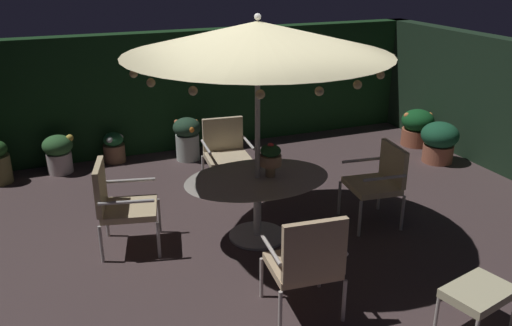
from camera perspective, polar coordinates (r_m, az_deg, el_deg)
The scene contains 15 objects.
ground_plane at distance 6.32m, azimuth 0.59°, elevation -7.69°, with size 8.53×7.05×0.02m, color #493939.
hedge_backdrop_rear at distance 8.99m, azimuth -7.70°, elevation 7.64°, with size 8.53×0.30×1.92m, color #173719.
patio_dining_table at distance 6.02m, azimuth 0.16°, elevation -2.95°, with size 1.65×1.18×0.74m.
patio_umbrella at distance 5.54m, azimuth 0.17°, elevation 13.07°, with size 2.77×2.77×2.50m.
centerpiece_planter at distance 5.90m, azimuth 1.55°, elevation 0.68°, with size 0.24×0.24×0.39m.
patio_chair_north at distance 6.55m, azimuth 12.96°, elevation -1.56°, with size 0.64×0.68×0.96m.
patio_chair_northeast at distance 7.38m, azimuth -3.21°, elevation 1.45°, with size 0.67×0.65×0.95m.
patio_chair_east at distance 5.99m, azimuth -14.34°, elevation -3.92°, with size 0.74×0.73×1.00m.
patio_chair_southeast at distance 4.75m, azimuth 5.44°, elevation -10.20°, with size 0.68×0.64×1.02m.
ottoman_footrest at distance 5.03m, azimuth 22.49°, elevation -12.68°, with size 0.66×0.53×0.43m.
potted_plant_right_far at distance 8.46m, azimuth -20.17°, elevation 1.08°, with size 0.45×0.44×0.58m.
potted_plant_left_far at distance 8.82m, azimuth 18.82°, elevation 2.26°, with size 0.58×0.58×0.64m.
potted_plant_back_center at distance 8.51m, azimuth -7.28°, elevation 2.77°, with size 0.43×0.44×0.68m.
potted_plant_back_left at distance 9.53m, azimuth 16.69°, elevation 3.71°, with size 0.54×0.54×0.62m.
potted_plant_back_right at distance 8.67m, azimuth -14.80°, elevation 1.62°, with size 0.33×0.33×0.47m.
Camera 1 is at (-2.12, -5.11, 3.04)m, focal length 37.80 mm.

